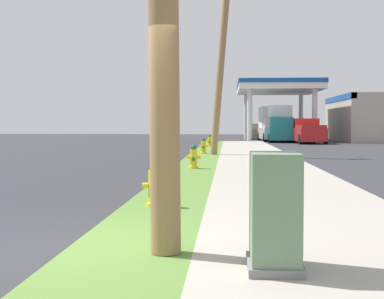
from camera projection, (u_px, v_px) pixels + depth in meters
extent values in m
plane|color=#333338|center=(71.00, 255.00, 6.30)|extent=(160.00, 160.00, 0.00)
cube|color=#5B8438|center=(132.00, 251.00, 6.25)|extent=(1.40, 80.00, 0.12)
cube|color=#A8A093|center=(340.00, 254.00, 6.11)|extent=(3.20, 80.00, 0.12)
cylinder|color=yellow|center=(155.00, 205.00, 9.25)|extent=(0.29, 0.29, 0.06)
cylinder|color=yellow|center=(155.00, 188.00, 9.24)|extent=(0.22, 0.22, 0.60)
sphere|color=#196038|center=(155.00, 168.00, 9.23)|extent=(0.19, 0.19, 0.19)
cylinder|color=#196038|center=(155.00, 163.00, 9.22)|extent=(0.06, 0.06, 0.05)
cylinder|color=yellow|center=(145.00, 185.00, 9.25)|extent=(0.10, 0.09, 0.09)
cylinder|color=yellow|center=(165.00, 186.00, 9.23)|extent=(0.10, 0.09, 0.09)
cylinder|color=#196038|center=(154.00, 190.00, 9.07)|extent=(0.11, 0.12, 0.11)
cylinder|color=yellow|center=(194.00, 167.00, 17.29)|extent=(0.29, 0.29, 0.06)
cylinder|color=yellow|center=(194.00, 159.00, 17.27)|extent=(0.22, 0.22, 0.60)
sphere|color=#196038|center=(194.00, 148.00, 17.26)|extent=(0.19, 0.19, 0.19)
cylinder|color=#196038|center=(194.00, 145.00, 17.26)|extent=(0.06, 0.06, 0.05)
cylinder|color=yellow|center=(189.00, 157.00, 17.28)|extent=(0.10, 0.09, 0.09)
cylinder|color=yellow|center=(199.00, 157.00, 17.26)|extent=(0.10, 0.09, 0.09)
cylinder|color=#196038|center=(193.00, 159.00, 17.11)|extent=(0.11, 0.12, 0.11)
cylinder|color=yellow|center=(203.00, 153.00, 26.24)|extent=(0.29, 0.29, 0.06)
cylinder|color=yellow|center=(203.00, 147.00, 26.22)|extent=(0.22, 0.22, 0.60)
sphere|color=#196038|center=(203.00, 140.00, 26.21)|extent=(0.19, 0.19, 0.19)
cylinder|color=#196038|center=(203.00, 138.00, 26.20)|extent=(0.06, 0.06, 0.05)
cylinder|color=yellow|center=(200.00, 146.00, 26.23)|extent=(0.10, 0.09, 0.09)
cylinder|color=yellow|center=(207.00, 146.00, 26.21)|extent=(0.10, 0.09, 0.09)
cylinder|color=#196038|center=(203.00, 147.00, 26.05)|extent=(0.11, 0.12, 0.11)
cylinder|color=yellow|center=(210.00, 146.00, 35.15)|extent=(0.29, 0.29, 0.06)
cylinder|color=yellow|center=(210.00, 141.00, 35.14)|extent=(0.22, 0.22, 0.60)
sphere|color=#196038|center=(210.00, 136.00, 35.13)|extent=(0.19, 0.19, 0.19)
cylinder|color=#196038|center=(210.00, 135.00, 35.12)|extent=(0.06, 0.06, 0.05)
cylinder|color=yellow|center=(207.00, 141.00, 35.15)|extent=(0.10, 0.09, 0.09)
cylinder|color=yellow|center=(212.00, 141.00, 35.13)|extent=(0.10, 0.09, 0.09)
cylinder|color=#196038|center=(210.00, 142.00, 34.97)|extent=(0.11, 0.12, 0.11)
cylinder|color=#937047|center=(221.00, 67.00, 25.66)|extent=(1.06, 1.26, 8.01)
cube|color=slate|center=(274.00, 264.00, 5.25)|extent=(0.51, 0.77, 0.08)
cube|color=slate|center=(275.00, 211.00, 5.23)|extent=(0.45, 0.71, 1.10)
cylinder|color=silver|center=(250.00, 116.00, 46.55)|extent=(0.44, 0.44, 4.44)
cylinder|color=silver|center=(315.00, 116.00, 46.20)|extent=(0.44, 0.44, 4.44)
cylinder|color=silver|center=(246.00, 117.00, 55.29)|extent=(0.44, 0.44, 4.44)
cylinder|color=silver|center=(301.00, 117.00, 54.94)|extent=(0.44, 0.44, 4.44)
cube|color=white|center=(278.00, 89.00, 50.63)|extent=(7.18, 10.57, 0.50)
cube|color=#144C9E|center=(278.00, 85.00, 50.61)|extent=(7.28, 10.67, 0.36)
cube|color=#47474C|center=(282.00, 133.00, 46.44)|extent=(0.70, 1.10, 1.60)
cube|color=#47474C|center=(273.00, 131.00, 55.18)|extent=(0.70, 1.10, 1.60)
cube|color=#B7AD9E|center=(372.00, 118.00, 50.21)|extent=(6.27, 11.75, 4.08)
cube|color=#144C9E|center=(339.00, 99.00, 50.31)|extent=(0.50, 11.75, 0.50)
cube|color=black|center=(285.00, 134.00, 54.24)|extent=(1.83, 4.50, 0.85)
cube|color=black|center=(285.00, 127.00, 53.98)|extent=(1.61, 2.03, 0.56)
cylinder|color=black|center=(274.00, 136.00, 56.00)|extent=(0.22, 0.60, 0.60)
cylinder|color=black|center=(291.00, 136.00, 55.89)|extent=(0.22, 0.60, 0.60)
cylinder|color=black|center=(277.00, 137.00, 52.61)|extent=(0.22, 0.60, 0.60)
cylinder|color=black|center=(296.00, 137.00, 52.50)|extent=(0.22, 0.60, 0.60)
cube|color=tan|center=(255.00, 133.00, 57.90)|extent=(2.00, 4.57, 0.85)
cube|color=tan|center=(255.00, 126.00, 57.65)|extent=(1.68, 2.09, 0.56)
cylinder|color=black|center=(245.00, 136.00, 59.64)|extent=(0.24, 0.61, 0.60)
cylinder|color=black|center=(261.00, 136.00, 59.60)|extent=(0.24, 0.61, 0.60)
cylinder|color=black|center=(248.00, 136.00, 56.24)|extent=(0.24, 0.61, 0.60)
cylinder|color=black|center=(265.00, 136.00, 56.20)|extent=(0.24, 0.61, 0.60)
cube|color=red|center=(308.00, 134.00, 43.80)|extent=(2.26, 5.49, 1.00)
cube|color=red|center=(305.00, 123.00, 44.73)|extent=(1.94, 2.14, 0.76)
cube|color=red|center=(311.00, 127.00, 42.59)|extent=(2.02, 3.00, 0.24)
cylinder|color=black|center=(291.00, 138.00, 45.98)|extent=(0.26, 0.77, 0.76)
cylinder|color=black|center=(314.00, 138.00, 45.95)|extent=(0.26, 0.77, 0.76)
cylinder|color=black|center=(300.00, 139.00, 41.68)|extent=(0.26, 0.77, 0.76)
cylinder|color=black|center=(326.00, 139.00, 41.65)|extent=(0.26, 0.77, 0.76)
cube|color=#197075|center=(279.00, 134.00, 47.58)|extent=(2.14, 6.44, 1.00)
cube|color=white|center=(279.00, 117.00, 48.28)|extent=(2.05, 4.01, 1.90)
cube|color=#197075|center=(281.00, 122.00, 45.50)|extent=(1.88, 2.09, 0.90)
cylinder|color=black|center=(293.00, 138.00, 44.87)|extent=(0.24, 0.76, 0.76)
cylinder|color=black|center=(270.00, 138.00, 45.04)|extent=(0.24, 0.76, 0.76)
cylinder|color=black|center=(288.00, 137.00, 50.15)|extent=(0.24, 0.76, 0.76)
cylinder|color=black|center=(267.00, 137.00, 50.31)|extent=(0.24, 0.76, 0.76)
cube|color=#BCBCC1|center=(272.00, 133.00, 50.30)|extent=(2.22, 6.46, 1.00)
cube|color=white|center=(271.00, 117.00, 51.00)|extent=(2.09, 4.03, 1.90)
cube|color=#BCBCC1|center=(275.00, 123.00, 48.21)|extent=(1.91, 2.11, 0.90)
cylinder|color=black|center=(287.00, 137.00, 47.64)|extent=(0.25, 0.77, 0.76)
cylinder|color=black|center=(264.00, 137.00, 47.70)|extent=(0.25, 0.77, 0.76)
cylinder|color=black|center=(279.00, 136.00, 52.93)|extent=(0.25, 0.77, 0.76)
cylinder|color=black|center=(259.00, 136.00, 52.99)|extent=(0.25, 0.77, 0.76)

